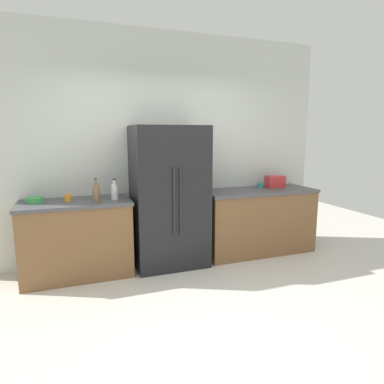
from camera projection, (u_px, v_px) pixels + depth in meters
name	position (u px, v px, depth m)	size (l,w,h in m)	color
ground_plane	(205.00, 310.00, 3.24)	(9.46, 9.46, 0.00)	beige
kitchen_back_panel	(159.00, 148.00, 4.53)	(4.73, 0.10, 3.00)	silver
counter_left	(77.00, 239.00, 3.98)	(1.27, 0.65, 0.91)	brown
counter_right	(257.00, 221.00, 4.81)	(1.62, 0.65, 0.91)	brown
refrigerator	(169.00, 197.00, 4.27)	(0.91, 0.68, 1.79)	black
toaster	(275.00, 182.00, 4.91)	(0.27, 0.16, 0.17)	red
bottle_a	(96.00, 193.00, 3.85)	(0.08, 0.08, 0.28)	brown
bottle_b	(115.00, 191.00, 3.99)	(0.08, 0.08, 0.25)	white
cup_a	(260.00, 185.00, 4.86)	(0.09, 0.09, 0.08)	teal
cup_b	(68.00, 198.00, 3.88)	(0.07, 0.07, 0.09)	orange
bowl_a	(35.00, 200.00, 3.82)	(0.20, 0.20, 0.06)	green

